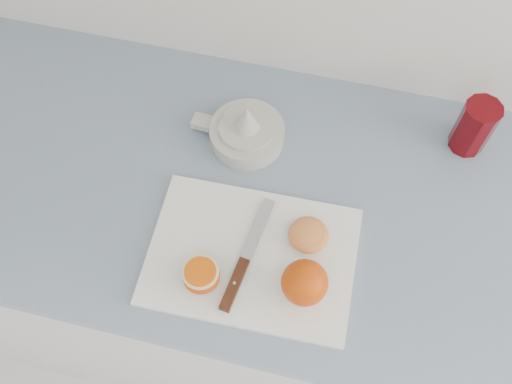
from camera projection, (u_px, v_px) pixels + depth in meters
counter at (318, 287)px, 1.45m from camera, size 2.65×0.64×0.89m
cutting_board at (252, 256)px, 1.01m from camera, size 0.37×0.27×0.01m
whole_orange at (305, 283)px, 0.94m from camera, size 0.08×0.08×0.08m
half_orange at (201, 276)px, 0.96m from camera, size 0.06×0.06×0.04m
squeezed_shell at (308, 235)px, 1.00m from camera, size 0.07×0.07×0.03m
paring_knife at (239, 274)px, 0.98m from camera, size 0.05×0.22×0.01m
citrus_juicer at (246, 131)px, 1.11m from camera, size 0.19×0.15×0.10m
red_tumbler at (474, 128)px, 1.08m from camera, size 0.07×0.07×0.12m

